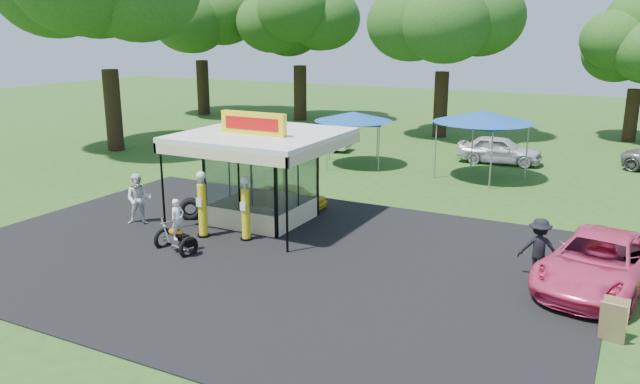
# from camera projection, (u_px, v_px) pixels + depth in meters

# --- Properties ---
(ground) EXTENTS (120.00, 120.00, 0.00)m
(ground) POSITION_uv_depth(u_px,v_px,m) (229.00, 276.00, 18.29)
(ground) COLOR #285019
(ground) RESTS_ON ground
(asphalt_apron) EXTENTS (20.00, 14.00, 0.04)m
(asphalt_apron) POSITION_uv_depth(u_px,v_px,m) (266.00, 254.00, 19.99)
(asphalt_apron) COLOR black
(asphalt_apron) RESTS_ON ground
(gas_station_kiosk) EXTENTS (5.40, 5.40, 4.18)m
(gas_station_kiosk) POSITION_uv_depth(u_px,v_px,m) (262.00, 175.00, 23.01)
(gas_station_kiosk) COLOR white
(gas_station_kiosk) RESTS_ON ground
(gas_pump_left) EXTENTS (0.44, 0.44, 2.36)m
(gas_pump_left) POSITION_uv_depth(u_px,v_px,m) (202.00, 206.00, 21.39)
(gas_pump_left) COLOR black
(gas_pump_left) RESTS_ON ground
(gas_pump_right) EXTENTS (0.42, 0.42, 2.26)m
(gas_pump_right) POSITION_uv_depth(u_px,v_px,m) (246.00, 210.00, 21.08)
(gas_pump_right) COLOR black
(gas_pump_right) RESTS_ON ground
(motorcycle) EXTENTS (1.65, 1.04, 1.88)m
(motorcycle) POSITION_uv_depth(u_px,v_px,m) (177.00, 231.00, 20.00)
(motorcycle) COLOR black
(motorcycle) RESTS_ON ground
(spare_tires) EXTENTS (1.04, 0.95, 0.84)m
(spare_tires) POSITION_uv_depth(u_px,v_px,m) (190.00, 209.00, 23.62)
(spare_tires) COLOR black
(spare_tires) RESTS_ON ground
(a_frame_sign) EXTENTS (0.59, 0.56, 1.02)m
(a_frame_sign) POSITION_uv_depth(u_px,v_px,m) (613.00, 321.00, 14.31)
(a_frame_sign) COLOR #593819
(a_frame_sign) RESTS_ON ground
(kiosk_car) EXTENTS (2.82, 1.13, 0.96)m
(kiosk_car) POSITION_uv_depth(u_px,v_px,m) (293.00, 196.00, 25.23)
(kiosk_car) COLOR yellow
(kiosk_car) RESTS_ON ground
(pink_sedan) EXTENTS (3.53, 5.84, 1.52)m
(pink_sedan) POSITION_uv_depth(u_px,v_px,m) (600.00, 262.00, 17.28)
(pink_sedan) COLOR #E93F73
(pink_sedan) RESTS_ON ground
(spectator_west) EXTENTS (1.17, 1.12, 1.90)m
(spectator_west) POSITION_uv_depth(u_px,v_px,m) (139.00, 199.00, 22.94)
(spectator_west) COLOR white
(spectator_west) RESTS_ON ground
(spectator_east_a) EXTENTS (1.27, 0.92, 1.77)m
(spectator_east_a) POSITION_uv_depth(u_px,v_px,m) (539.00, 248.00, 18.01)
(spectator_east_a) COLOR black
(spectator_east_a) RESTS_ON ground
(bg_car_a) EXTENTS (4.50, 2.24, 1.42)m
(bg_car_a) POSITION_uv_depth(u_px,v_px,m) (314.00, 138.00, 37.17)
(bg_car_a) COLOR silver
(bg_car_a) RESTS_ON ground
(bg_car_c) EXTENTS (4.46, 2.00, 1.49)m
(bg_car_c) POSITION_uv_depth(u_px,v_px,m) (500.00, 150.00, 33.44)
(bg_car_c) COLOR silver
(bg_car_c) RESTS_ON ground
(tent_west) EXTENTS (4.09, 4.09, 2.86)m
(tent_west) POSITION_uv_depth(u_px,v_px,m) (353.00, 117.00, 32.48)
(tent_west) COLOR gray
(tent_west) RESTS_ON ground
(tent_east) EXTENTS (4.71, 4.71, 3.29)m
(tent_east) POSITION_uv_depth(u_px,v_px,m) (483.00, 117.00, 29.47)
(tent_east) COLOR gray
(tent_east) RESTS_ON ground
(oak_far_a) EXTENTS (10.66, 10.66, 12.63)m
(oak_far_a) POSITION_uv_depth(u_px,v_px,m) (200.00, 16.00, 50.91)
(oak_far_a) COLOR black
(oak_far_a) RESTS_ON ground
(oak_far_b) EXTENTS (9.90, 9.90, 11.81)m
(oak_far_b) POSITION_uv_depth(u_px,v_px,m) (300.00, 22.00, 47.82)
(oak_far_b) COLOR black
(oak_far_b) RESTS_ON ground
(oak_far_c) EXTENTS (10.37, 10.37, 12.22)m
(oak_far_c) POSITION_uv_depth(u_px,v_px,m) (445.00, 17.00, 40.02)
(oak_far_c) COLOR black
(oak_far_c) RESTS_ON ground
(oak_far_d) EXTENTS (7.81, 7.81, 9.29)m
(oak_far_d) POSITION_uv_depth(u_px,v_px,m) (640.00, 47.00, 38.79)
(oak_far_d) COLOR black
(oak_far_d) RESTS_ON ground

